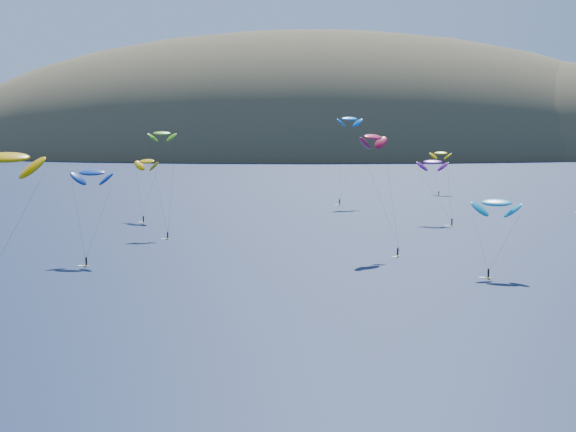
# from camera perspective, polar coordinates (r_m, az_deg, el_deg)

# --- Properties ---
(island) EXTENTS (730.00, 300.00, 210.00)m
(island) POSITION_cam_1_polar(r_m,az_deg,el_deg) (624.30, 3.56, 3.53)
(island) COLOR #3D3526
(island) RESTS_ON ground
(kitesurfer_1) EXTENTS (8.52, 11.69, 17.25)m
(kitesurfer_1) POSITION_cam_1_polar(r_m,az_deg,el_deg) (210.65, -10.02, 3.84)
(kitesurfer_1) COLOR yellow
(kitesurfer_1) RESTS_ON ground
(kitesurfer_2) EXTENTS (10.49, 11.05, 23.43)m
(kitesurfer_2) POSITION_cam_1_polar(r_m,az_deg,el_deg) (114.60, -19.43, 3.93)
(kitesurfer_2) COLOR yellow
(kitesurfer_2) RESTS_ON ground
(kitesurfer_3) EXTENTS (6.62, 13.34, 24.38)m
(kitesurfer_3) POSITION_cam_1_polar(r_m,az_deg,el_deg) (185.15, -8.95, 5.80)
(kitesurfer_3) COLOR yellow
(kitesurfer_3) RESTS_ON ground
(kitesurfer_4) EXTENTS (8.83, 6.38, 28.24)m
(kitesurfer_4) POSITION_cam_1_polar(r_m,az_deg,el_deg) (244.69, 4.40, 6.90)
(kitesurfer_4) COLOR yellow
(kitesurfer_4) RESTS_ON ground
(kitesurfer_5) EXTENTS (8.60, 7.65, 14.20)m
(kitesurfer_5) POSITION_cam_1_polar(r_m,az_deg,el_deg) (138.10, 14.61, 0.92)
(kitesurfer_5) COLOR yellow
(kitesurfer_5) RESTS_ON ground
(kitesurfer_6) EXTENTS (8.24, 10.97, 17.24)m
(kitesurfer_6) POSITION_cam_1_polar(r_m,az_deg,el_deg) (205.32, 10.25, 3.79)
(kitesurfer_6) COLOR yellow
(kitesurfer_6) RESTS_ON ground
(kitesurfer_9) EXTENTS (8.79, 10.27, 24.56)m
(kitesurfer_9) POSITION_cam_1_polar(r_m,az_deg,el_deg) (156.45, 6.07, 5.59)
(kitesurfer_9) COLOR yellow
(kitesurfer_9) RESTS_ON ground
(kitesurfer_10) EXTENTS (8.13, 10.44, 18.24)m
(kitesurfer_10) POSITION_cam_1_polar(r_m,az_deg,el_deg) (152.24, -13.76, 3.01)
(kitesurfer_10) COLOR yellow
(kitesurfer_10) RESTS_ON ground
(kitesurfer_11) EXTENTS (7.98, 12.31, 16.14)m
(kitesurfer_11) POSITION_cam_1_polar(r_m,az_deg,el_deg) (285.18, 10.80, 4.41)
(kitesurfer_11) COLOR yellow
(kitesurfer_11) RESTS_ON ground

